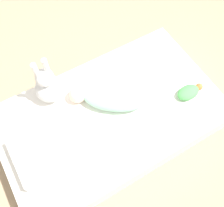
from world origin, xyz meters
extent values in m
plane|color=#9E8466|center=(0.00, 0.00, 0.00)|extent=(12.00, 12.00, 0.00)
cube|color=white|center=(0.00, 0.00, 0.11)|extent=(1.46, 0.86, 0.22)
ellipsoid|color=#99D6B2|center=(0.06, 0.05, 0.28)|extent=(0.44, 0.40, 0.12)
sphere|color=beige|center=(-0.13, 0.19, 0.28)|extent=(0.12, 0.12, 0.12)
cube|color=white|center=(-0.47, -0.05, 0.27)|extent=(0.37, 0.32, 0.10)
sphere|color=white|center=(-0.28, 0.31, 0.31)|extent=(0.18, 0.18, 0.18)
sphere|color=white|center=(-0.28, 0.31, 0.44)|extent=(0.12, 0.12, 0.12)
cylinder|color=white|center=(-0.31, 0.31, 0.53)|extent=(0.03, 0.03, 0.12)
cylinder|color=white|center=(-0.25, 0.31, 0.53)|extent=(0.03, 0.03, 0.12)
ellipsoid|color=#51B756|center=(0.52, -0.15, 0.25)|extent=(0.16, 0.11, 0.06)
sphere|color=orange|center=(0.61, -0.15, 0.25)|extent=(0.05, 0.05, 0.05)
camera|label=1|loc=(-0.37, -0.66, 1.76)|focal=42.00mm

